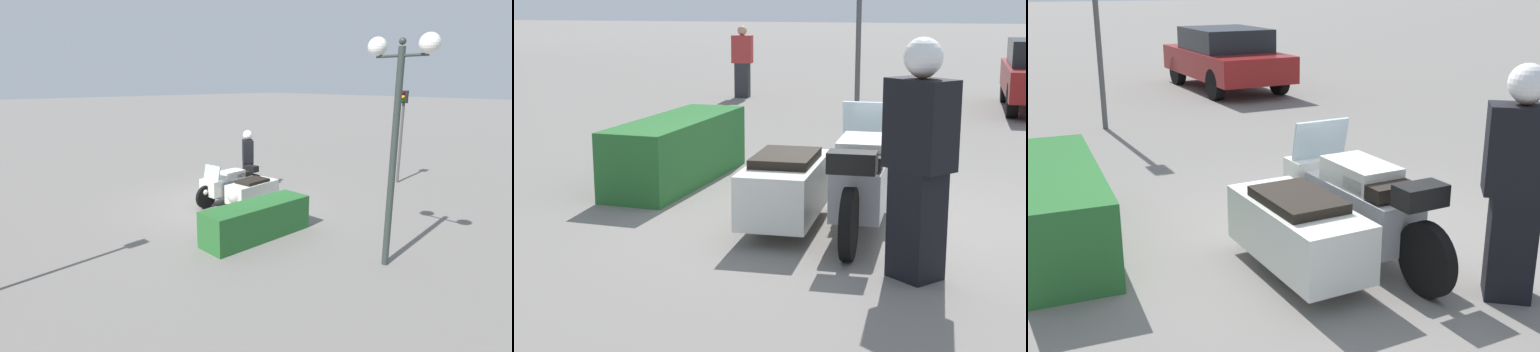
{
  "view_description": "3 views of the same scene",
  "coord_description": "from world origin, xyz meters",
  "views": [
    {
      "loc": [
        6.67,
        8.7,
        3.36
      ],
      "look_at": [
        -0.42,
        0.86,
        0.85
      ],
      "focal_mm": 28.0,
      "sensor_mm": 36.0,
      "label": 1
    },
    {
      "loc": [
        -7.4,
        -1.41,
        2.13
      ],
      "look_at": [
        -0.62,
        0.82,
        0.55
      ],
      "focal_mm": 55.0,
      "sensor_mm": 36.0,
      "label": 2
    },
    {
      "loc": [
        -5.07,
        2.85,
        2.46
      ],
      "look_at": [
        0.23,
        0.58,
        0.7
      ],
      "focal_mm": 45.0,
      "sensor_mm": 36.0,
      "label": 3
    }
  ],
  "objects": [
    {
      "name": "officer_rider",
      "position": [
        -1.45,
        -0.66,
        0.99
      ],
      "size": [
        0.55,
        0.6,
        1.88
      ],
      "rotation": [
        0.0,
        0.0,
        2.53
      ],
      "color": "black",
      "rests_on": "ground"
    },
    {
      "name": "parked_car_background",
      "position": [
        9.32,
        -1.82,
        0.76
      ],
      "size": [
        4.13,
        2.04,
        1.42
      ],
      "rotation": [
        0.0,
        0.0,
        0.08
      ],
      "color": "maroon",
      "rests_on": "ground"
    },
    {
      "name": "ground_plane",
      "position": [
        0.0,
        0.0,
        0.0
      ],
      "size": [
        160.0,
        160.0,
        0.0
      ],
      "primitive_type": "plane",
      "color": "slate"
    },
    {
      "name": "police_motorcycle",
      "position": [
        -0.23,
        0.41,
        0.46
      ],
      "size": [
        2.53,
        1.38,
        1.15
      ],
      "rotation": [
        0.0,
        0.0,
        0.09
      ],
      "color": "black",
      "rests_on": "ground"
    },
    {
      "name": "hedge_bush_curbside",
      "position": [
        1.1,
        2.56,
        0.39
      ],
      "size": [
        2.61,
        0.77,
        0.78
      ],
      "primitive_type": "cube",
      "color": "#28662D",
      "rests_on": "ground"
    }
  ]
}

